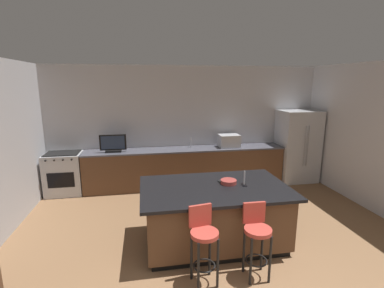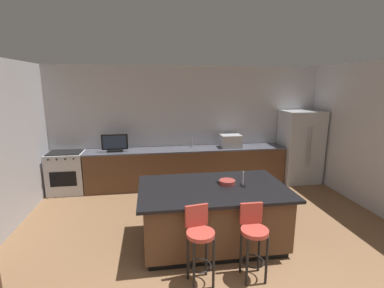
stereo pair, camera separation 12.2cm
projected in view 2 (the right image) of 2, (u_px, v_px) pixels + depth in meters
name	position (u px, v px, depth m)	size (l,w,h in m)	color
wall_back	(188.00, 125.00, 6.78)	(6.97, 0.12, 2.81)	#BCBCC1
counter_back	(188.00, 167.00, 6.61)	(4.65, 0.62, 0.91)	brown
kitchen_island	(213.00, 214.00, 4.24)	(2.20, 1.35, 0.91)	black
refrigerator	(300.00, 147.00, 6.87)	(0.92, 0.76, 1.76)	#B7BABF
range_oven	(67.00, 172.00, 6.21)	(0.77, 0.63, 0.93)	#B7BABF
microwave	(231.00, 141.00, 6.63)	(0.48, 0.36, 0.30)	#B7BABF
tv_monitor	(115.00, 144.00, 6.18)	(0.57, 0.16, 0.39)	black
sink_faucet_back	(192.00, 142.00, 6.60)	(0.02, 0.02, 0.24)	#B2B2B7
sink_faucet_island	(243.00, 178.00, 4.18)	(0.02, 0.02, 0.22)	#B2B2B7
bar_stool_left	(200.00, 239.00, 3.35)	(0.34, 0.36, 0.98)	#B23D33
bar_stool_right	(253.00, 236.00, 3.45)	(0.34, 0.34, 0.96)	#B23D33
fruit_bowl	(227.00, 182.00, 4.25)	(0.24, 0.24, 0.06)	#993833
cell_phone	(243.00, 185.00, 4.20)	(0.07, 0.15, 0.01)	black
tv_remote	(220.00, 183.00, 4.28)	(0.04, 0.17, 0.02)	black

